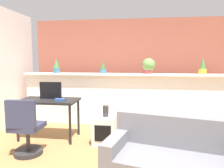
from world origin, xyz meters
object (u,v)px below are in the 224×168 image
(potted_plant_3, at_px, (203,67))
(tv_monitor, at_px, (51,90))
(vase_on_shelf, at_px, (106,111))
(book_on_desk, at_px, (60,100))
(office_chair, at_px, (26,132))
(potted_plant_0, at_px, (56,66))
(side_cube_shelf, at_px, (105,130))
(desk, at_px, (49,104))
(potted_plant_2, at_px, (149,65))
(couch, at_px, (175,164))
(potted_plant_1, at_px, (103,68))

(potted_plant_3, height_order, tv_monitor, potted_plant_3)
(vase_on_shelf, xyz_separation_m, book_on_desk, (-0.86, 0.06, 0.17))
(office_chair, relative_size, book_on_desk, 4.85)
(potted_plant_0, bearing_deg, side_cube_shelf, -39.42)
(desk, relative_size, office_chair, 1.21)
(office_chair, height_order, vase_on_shelf, office_chair)
(potted_plant_2, xyz_separation_m, desk, (-1.89, -0.99, -0.71))
(vase_on_shelf, xyz_separation_m, couch, (1.01, -1.16, -0.31))
(potted_plant_0, height_order, potted_plant_3, potted_plant_3)
(potted_plant_1, bearing_deg, potted_plant_3, -0.15)
(book_on_desk, bearing_deg, side_cube_shelf, -3.01)
(potted_plant_0, distance_m, side_cube_shelf, 2.03)
(vase_on_shelf, bearing_deg, book_on_desk, 175.71)
(potted_plant_1, xyz_separation_m, side_cube_shelf, (0.23, -1.14, -1.05))
(potted_plant_3, xyz_separation_m, book_on_desk, (-2.77, -1.09, -0.57))
(potted_plant_1, xyz_separation_m, potted_plant_2, (1.03, -0.03, 0.07))
(potted_plant_3, height_order, side_cube_shelf, potted_plant_3)
(book_on_desk, bearing_deg, vase_on_shelf, -4.29)
(potted_plant_3, distance_m, book_on_desk, 3.03)
(tv_monitor, height_order, couch, tv_monitor)
(potted_plant_3, xyz_separation_m, office_chair, (-3.06, -1.78, -0.95))
(potted_plant_0, relative_size, book_on_desk, 1.78)
(potted_plant_0, distance_m, potted_plant_2, 2.12)
(desk, bearing_deg, vase_on_shelf, -7.04)
(desk, bearing_deg, potted_plant_3, 18.53)
(potted_plant_0, xyz_separation_m, side_cube_shelf, (1.32, -1.09, -1.09))
(office_chair, xyz_separation_m, vase_on_shelf, (1.15, 0.63, 0.21))
(side_cube_shelf, bearing_deg, couch, -48.93)
(potted_plant_0, height_order, book_on_desk, potted_plant_0)
(potted_plant_2, distance_m, potted_plant_3, 1.14)
(desk, distance_m, book_on_desk, 0.29)
(vase_on_shelf, bearing_deg, potted_plant_0, 140.55)
(book_on_desk, bearing_deg, potted_plant_2, 33.21)
(potted_plant_2, xyz_separation_m, tv_monitor, (-1.88, -0.91, -0.46))
(potted_plant_0, bearing_deg, potted_plant_2, 0.55)
(potted_plant_1, relative_size, vase_on_shelf, 1.36)
(potted_plant_1, distance_m, potted_plant_2, 1.03)
(office_chair, height_order, side_cube_shelf, office_chair)
(tv_monitor, xyz_separation_m, office_chair, (-0.04, -0.85, -0.52))
(desk, bearing_deg, couch, -31.45)
(potted_plant_3, relative_size, couch, 0.21)
(desk, bearing_deg, tv_monitor, 81.48)
(desk, bearing_deg, potted_plant_1, 49.87)
(potted_plant_2, height_order, desk, potted_plant_2)
(tv_monitor, height_order, book_on_desk, tv_monitor)
(potted_plant_3, distance_m, desk, 3.26)
(potted_plant_3, xyz_separation_m, tv_monitor, (-3.02, -0.94, -0.43))
(tv_monitor, distance_m, vase_on_shelf, 1.17)
(potted_plant_3, height_order, couch, potted_plant_3)
(potted_plant_1, bearing_deg, office_chair, -116.42)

